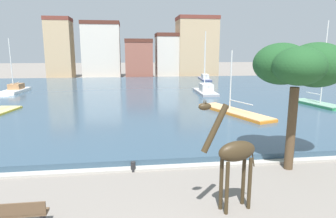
% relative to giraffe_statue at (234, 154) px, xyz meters
% --- Properties ---
extents(harbor_water, '(82.96, 49.03, 0.42)m').
position_rel_giraffe_statue_xyz_m(harbor_water, '(-2.63, 28.93, -1.96)').
color(harbor_water, '#334C60').
rests_on(harbor_water, ground).
extents(quay_edge_coping, '(82.96, 0.50, 0.12)m').
position_rel_giraffe_statue_xyz_m(quay_edge_coping, '(-2.63, 4.16, -2.11)').
color(quay_edge_coping, '#ADA89E').
rests_on(quay_edge_coping, ground).
extents(giraffe_statue, '(2.39, 1.02, 4.25)m').
position_rel_giraffe_statue_xyz_m(giraffe_statue, '(0.00, 0.00, 0.00)').
color(giraffe_statue, '#382B19').
rests_on(giraffe_statue, ground).
extents(sailboat_orange, '(4.69, 9.65, 5.87)m').
position_rel_giraffe_statue_xyz_m(sailboat_orange, '(5.18, 15.47, -1.82)').
color(sailboat_orange, orange).
rests_on(sailboat_orange, ground).
extents(sailboat_grey, '(2.29, 7.77, 8.27)m').
position_rel_giraffe_statue_xyz_m(sailboat_grey, '(6.21, 27.80, -1.61)').
color(sailboat_grey, '#939399').
rests_on(sailboat_grey, ground).
extents(sailboat_navy, '(2.56, 9.29, 7.73)m').
position_rel_giraffe_statue_xyz_m(sailboat_navy, '(11.09, 46.75, -1.69)').
color(sailboat_navy, navy).
rests_on(sailboat_navy, ground).
extents(sailboat_white, '(2.41, 6.76, 7.44)m').
position_rel_giraffe_statue_xyz_m(sailboat_white, '(-18.70, 31.13, -1.64)').
color(sailboat_white, white).
rests_on(sailboat_white, ground).
extents(sailboat_green, '(2.73, 6.65, 8.66)m').
position_rel_giraffe_statue_xyz_m(sailboat_green, '(15.26, 16.82, -1.77)').
color(sailboat_green, '#236B42').
rests_on(sailboat_green, ground).
extents(shade_tree, '(4.31, 3.96, 6.21)m').
position_rel_giraffe_statue_xyz_m(shade_tree, '(4.34, 3.45, 2.93)').
color(shade_tree, brown).
rests_on(shade_tree, ground).
extents(mooring_bollard, '(0.24, 0.24, 0.50)m').
position_rel_giraffe_statue_xyz_m(mooring_bollard, '(-3.57, 4.01, -1.92)').
color(mooring_bollard, '#232326').
rests_on(mooring_bollard, ground).
extents(park_bench, '(1.80, 0.44, 0.92)m').
position_rel_giraffe_statue_xyz_m(park_bench, '(-7.40, -0.13, -1.68)').
color(park_bench, brown).
rests_on(park_bench, ground).
extents(townhouse_wide_warehouse, '(5.30, 5.51, 12.87)m').
position_rel_giraffe_statue_xyz_m(townhouse_wide_warehouse, '(-18.19, 57.67, 4.28)').
color(townhouse_wide_warehouse, tan).
rests_on(townhouse_wide_warehouse, ground).
extents(townhouse_narrow_midrow, '(8.27, 6.43, 12.16)m').
position_rel_giraffe_statue_xyz_m(townhouse_narrow_midrow, '(-9.45, 58.45, 3.92)').
color(townhouse_narrow_midrow, beige).
rests_on(townhouse_narrow_midrow, ground).
extents(townhouse_corner_house, '(6.02, 5.86, 8.42)m').
position_rel_giraffe_statue_xyz_m(townhouse_corner_house, '(-1.32, 56.92, 2.05)').
color(townhouse_corner_house, '#8E5142').
rests_on(townhouse_corner_house, ground).
extents(townhouse_tall_gabled, '(6.02, 5.90, 9.75)m').
position_rel_giraffe_statue_xyz_m(townhouse_tall_gabled, '(5.63, 57.83, 2.72)').
color(townhouse_tall_gabled, beige).
rests_on(townhouse_tall_gabled, ground).
extents(townhouse_end_terrace, '(8.99, 6.79, 13.46)m').
position_rel_giraffe_statue_xyz_m(townhouse_end_terrace, '(11.97, 57.67, 4.57)').
color(townhouse_end_terrace, tan).
rests_on(townhouse_end_terrace, ground).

